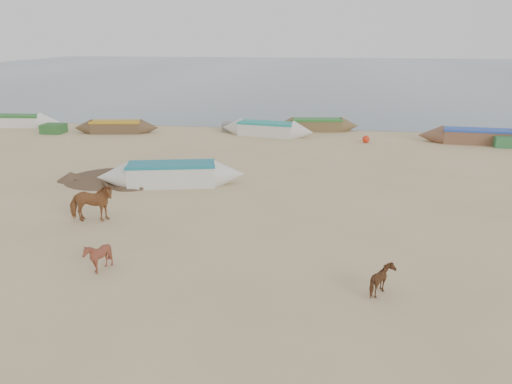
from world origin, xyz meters
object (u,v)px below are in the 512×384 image
calf_front (98,256)px  calf_right (383,281)px  cow_adult (91,203)px  near_canoe (172,174)px

calf_front → calf_right: calf_front is taller
calf_front → calf_right: 7.57m
cow_adult → calf_front: size_ratio=1.77×
cow_adult → calf_front: 4.12m
calf_front → near_canoe: bearing=153.9°
cow_adult → calf_right: (9.50, -3.82, -0.29)m
cow_adult → calf_right: cow_adult is taller
cow_adult → calf_right: bearing=-123.4°
calf_right → near_canoe: 11.71m
calf_front → calf_right: (7.57, -0.19, -0.07)m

